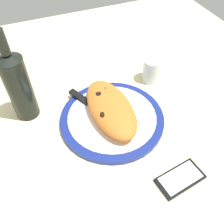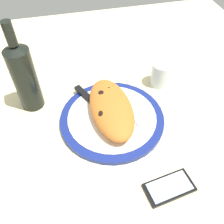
# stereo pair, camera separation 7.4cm
# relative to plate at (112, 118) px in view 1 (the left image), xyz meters

# --- Properties ---
(ground_plane) EXTENTS (1.50, 1.50, 0.03)m
(ground_plane) POSITION_rel_plate_xyz_m (0.00, 0.00, -0.02)
(ground_plane) COLOR beige
(plate) EXTENTS (0.33, 0.33, 0.02)m
(plate) POSITION_rel_plate_xyz_m (0.00, 0.00, 0.00)
(plate) COLOR navy
(plate) RESTS_ON ground_plane
(calzone) EXTENTS (0.26, 0.13, 0.06)m
(calzone) POSITION_rel_plate_xyz_m (0.01, 0.00, 0.04)
(calzone) COLOR orange
(calzone) RESTS_ON plate
(fork) EXTENTS (0.16, 0.03, 0.00)m
(fork) POSITION_rel_plate_xyz_m (0.03, -0.06, 0.01)
(fork) COLOR silver
(fork) RESTS_ON plate
(knife) EXTENTS (0.21, 0.11, 0.01)m
(knife) POSITION_rel_plate_xyz_m (0.09, 0.06, 0.01)
(knife) COLOR silver
(knife) RESTS_ON plate
(smartphone) EXTENTS (0.08, 0.13, 0.01)m
(smartphone) POSITION_rel_plate_xyz_m (-0.26, -0.09, -0.00)
(smartphone) COLOR black
(smartphone) RESTS_ON ground_plane
(water_glass) EXTENTS (0.07, 0.07, 0.09)m
(water_glass) POSITION_rel_plate_xyz_m (0.13, -0.21, 0.03)
(water_glass) COLOR silver
(water_glass) RESTS_ON ground_plane
(wine_bottle) EXTENTS (0.07, 0.07, 0.30)m
(wine_bottle) POSITION_rel_plate_xyz_m (0.13, 0.24, 0.11)
(wine_bottle) COLOR black
(wine_bottle) RESTS_ON ground_plane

